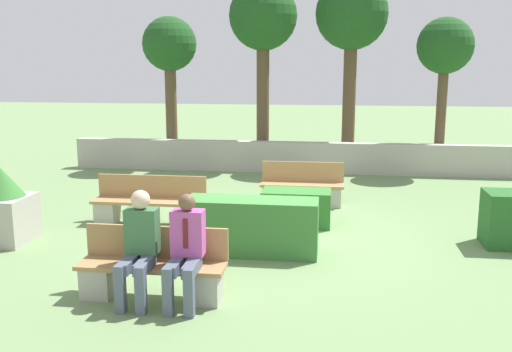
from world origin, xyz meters
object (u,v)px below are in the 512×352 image
tree_leftmost (170,50)px  tree_center_right (352,19)px  person_seated_woman (139,242)px  tree_rightmost (445,50)px  person_seated_man (185,246)px  planter_corner_left (2,206)px  tree_center_left (263,22)px  bench_front (153,272)px  bench_left_side (149,206)px  bench_right_side (302,189)px

tree_leftmost → tree_center_right: (4.74, 0.65, 0.80)m
person_seated_woman → tree_rightmost: bearing=60.9°
person_seated_man → person_seated_woman: 0.56m
tree_center_right → tree_rightmost: size_ratio=1.28×
planter_corner_left → tree_center_left: size_ratio=0.25×
bench_front → tree_rightmost: bearing=61.0°
tree_center_left → tree_rightmost: 4.68m
planter_corner_left → bench_left_side: bearing=33.7°
bench_left_side → tree_leftmost: 6.36m
bench_left_side → bench_right_side: same height
bench_front → planter_corner_left: (-3.01, 1.79, 0.26)m
bench_left_side → person_seated_man: (1.51, -3.24, 0.39)m
bench_right_side → person_seated_woman: person_seated_woman is taller
planter_corner_left → person_seated_woman: bearing=-33.6°
bench_right_side → planter_corner_left: (-4.54, -3.06, 0.26)m
tree_leftmost → tree_rightmost: bearing=-0.3°
person_seated_woman → tree_leftmost: 9.39m
bench_right_side → bench_left_side: bearing=-156.0°
person_seated_woman → tree_leftmost: (-2.12, 8.82, 2.39)m
bench_right_side → person_seated_woman: size_ratio=1.24×
planter_corner_left → tree_leftmost: tree_leftmost is taller
bench_front → bench_right_side: size_ratio=1.08×
person_seated_man → tree_center_left: 9.77m
person_seated_woman → tree_center_right: 10.34m
person_seated_man → tree_center_left: (-0.25, 9.25, 3.14)m
person_seated_man → person_seated_woman: bearing=179.5°
bench_front → bench_right_side: 5.08m
bench_front → bench_left_side: (-1.06, 3.10, 0.01)m
bench_right_side → planter_corner_left: 5.47m
person_seated_man → tree_center_right: bearing=77.7°
bench_right_side → tree_rightmost: size_ratio=0.42×
tree_leftmost → tree_center_left: 2.58m
bench_front → person_seated_woman: 0.45m
tree_center_right → bench_front: bearing=-105.0°
person_seated_man → planter_corner_left: person_seated_man is taller
person_seated_man → person_seated_woman: (-0.56, 0.00, 0.02)m
planter_corner_left → tree_center_left: bearing=66.3°
bench_right_side → person_seated_man: person_seated_man is taller
bench_left_side → tree_center_left: size_ratio=0.40×
tree_leftmost → tree_rightmost: 7.03m
person_seated_woman → tree_leftmost: bearing=103.5°
bench_front → tree_center_right: size_ratio=0.36×
bench_right_side → person_seated_man: (-1.07, -4.99, 0.40)m
tree_center_left → tree_center_right: tree_center_right is taller
person_seated_woman → tree_rightmost: size_ratio=0.34×
bench_right_side → tree_center_right: bearing=67.4°
tree_leftmost → tree_rightmost: size_ratio=1.02×
planter_corner_left → tree_leftmost: (0.78, 6.90, 2.55)m
bench_left_side → tree_center_right: (3.57, 6.24, 3.60)m
bench_right_side → tree_rightmost: (3.28, 3.81, 2.78)m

